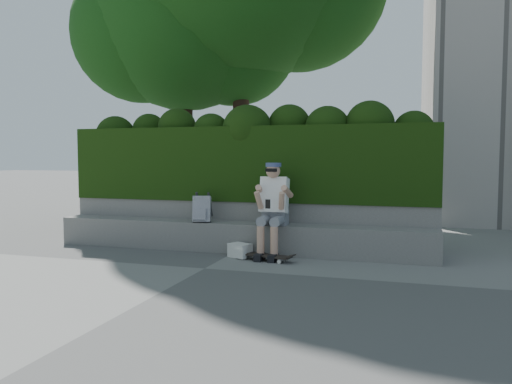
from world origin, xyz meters
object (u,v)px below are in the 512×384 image
(backpack_plaid, at_px, (202,209))
(backpack_ground, at_px, (240,250))
(skateboard, at_px, (264,256))
(person, at_px, (273,205))

(backpack_plaid, distance_m, backpack_ground, 0.97)
(skateboard, bearing_deg, person, 97.62)
(skateboard, bearing_deg, backpack_plaid, 171.75)
(backpack_ground, bearing_deg, person, 52.75)
(backpack_plaid, xyz_separation_m, backpack_ground, (0.73, -0.31, -0.55))
(backpack_plaid, relative_size, backpack_ground, 1.30)
(backpack_plaid, bearing_deg, backpack_ground, -38.71)
(backpack_plaid, height_order, backpack_ground, backpack_plaid)
(skateboard, height_order, backpack_ground, backpack_ground)
(skateboard, xyz_separation_m, backpack_ground, (-0.41, 0.13, 0.03))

